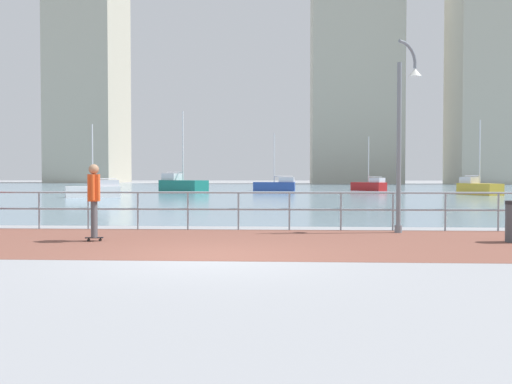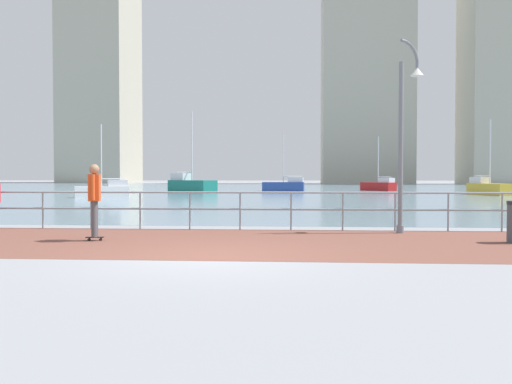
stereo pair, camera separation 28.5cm
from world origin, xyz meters
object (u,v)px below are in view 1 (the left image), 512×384
skateboarder (94,195)px  sailboat_yellow (276,185)px  sailboat_navy (95,190)px  sailboat_ivory (478,188)px  sailboat_gray (369,185)px  lamppost (404,127)px  sailboat_white (182,185)px

skateboarder → sailboat_yellow: size_ratio=0.32×
sailboat_navy → sailboat_ivory: 28.43m
sailboat_yellow → sailboat_gray: (9.12, 1.52, -0.02)m
lamppost → sailboat_ivory: 31.26m
lamppost → sailboat_gray: size_ratio=0.95×
sailboat_navy → sailboat_ivory: sailboat_ivory is taller
sailboat_ivory → sailboat_gray: bearing=120.2°
sailboat_yellow → lamppost: bearing=-84.1°
skateboarder → sailboat_navy: sailboat_navy is taller
lamppost → sailboat_navy: 27.51m
sailboat_white → sailboat_yellow: bearing=34.7°
sailboat_ivory → skateboarder: bearing=-121.5°
sailboat_navy → lamppost: bearing=-54.5°
sailboat_navy → sailboat_gray: 27.64m
sailboat_navy → sailboat_gray: size_ratio=0.94×
sailboat_yellow → sailboat_white: 9.78m
sailboat_yellow → sailboat_ivory: sailboat_ivory is taller
skateboarder → sailboat_gray: bearing=73.5°
sailboat_navy → sailboat_gray: (21.08, 17.87, 0.03)m
sailboat_navy → sailboat_white: bearing=70.0°
lamppost → sailboat_white: sailboat_white is taller
sailboat_yellow → sailboat_gray: sailboat_yellow is taller
skateboarder → sailboat_gray: sailboat_gray is taller
lamppost → skateboarder: size_ratio=2.86×
sailboat_navy → sailboat_white: sailboat_white is taller
sailboat_yellow → sailboat_white: (-8.04, -5.56, 0.14)m
lamppost → sailboat_gray: (5.16, 40.18, -2.26)m
sailboat_gray → sailboat_navy: bearing=-139.7°
sailboat_ivory → lamppost: bearing=-112.1°
sailboat_gray → sailboat_ivory: 13.07m
sailboat_gray → sailboat_white: size_ratio=0.76×
sailboat_yellow → sailboat_white: bearing=-145.3°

